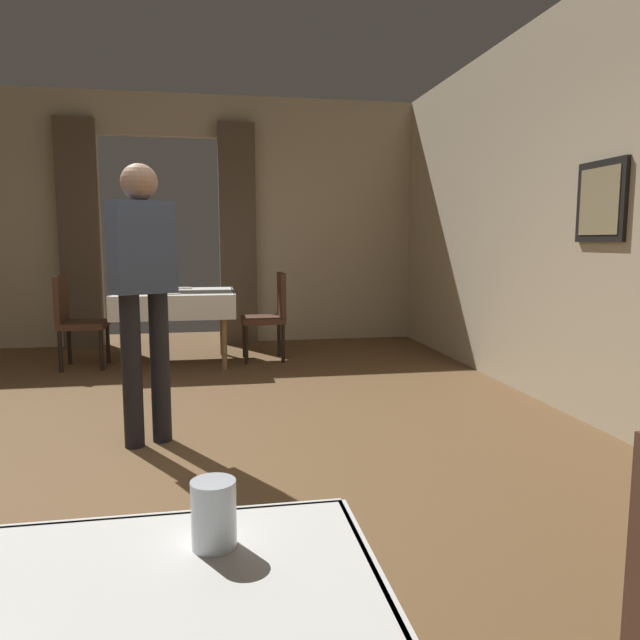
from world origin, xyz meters
TOP-DOWN VIEW (x-y plane):
  - ground at (0.00, 0.00)m, footprint 10.08×10.08m
  - wall_right at (3.20, -0.00)m, footprint 0.16×8.40m
  - wall_back at (0.00, 4.18)m, footprint 6.40×0.27m
  - dining_table_mid at (0.22, 2.89)m, footprint 1.19×1.06m
  - chair_mid_left at (-0.76, 2.83)m, footprint 0.44×0.44m
  - chair_mid_right at (1.20, 2.90)m, footprint 0.44×0.44m
  - glass_near_d at (0.58, -2.45)m, footprint 0.08×0.08m
  - plate_mid_a at (0.19, 2.58)m, footprint 0.22×0.22m
  - plate_mid_b at (0.29, 3.26)m, footprint 0.18×0.18m
  - person_waiter_by_doorway at (0.18, 0.35)m, footprint 0.42×0.36m

SIDE VIEW (x-z plane):
  - ground at x=0.00m, z-range 0.00..0.00m
  - chair_mid_left at x=-0.76m, z-range 0.05..0.98m
  - chair_mid_right at x=1.20m, z-range 0.05..0.98m
  - dining_table_mid at x=0.22m, z-range 0.28..1.03m
  - plate_mid_a at x=0.19m, z-range 0.75..0.76m
  - plate_mid_b at x=0.29m, z-range 0.75..0.76m
  - glass_near_d at x=0.58m, z-range 0.75..0.87m
  - person_waiter_by_doorway at x=0.18m, z-range 0.16..1.88m
  - wall_right at x=3.20m, z-range 0.00..3.00m
  - wall_back at x=0.00m, z-range 0.02..3.02m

